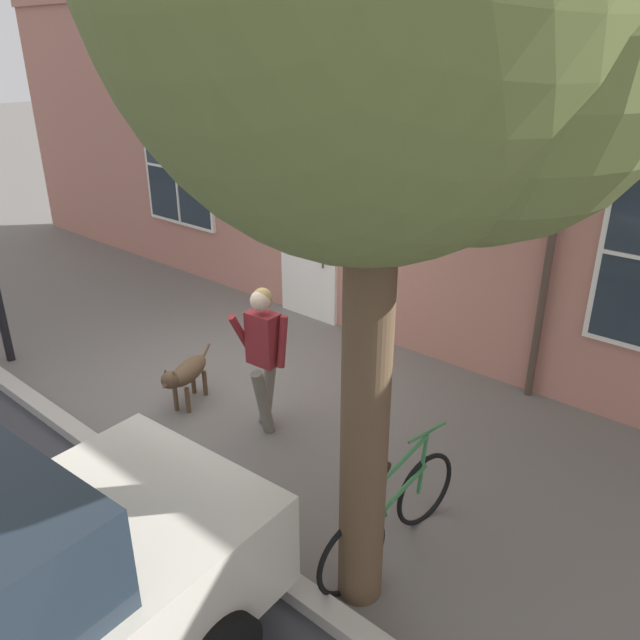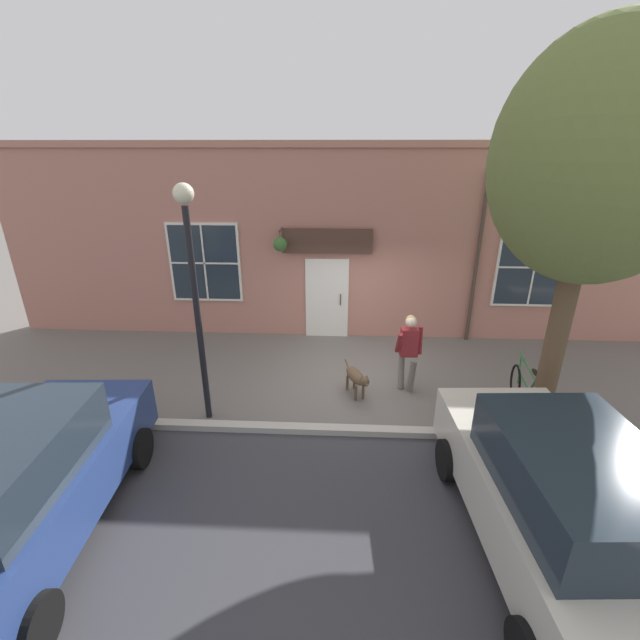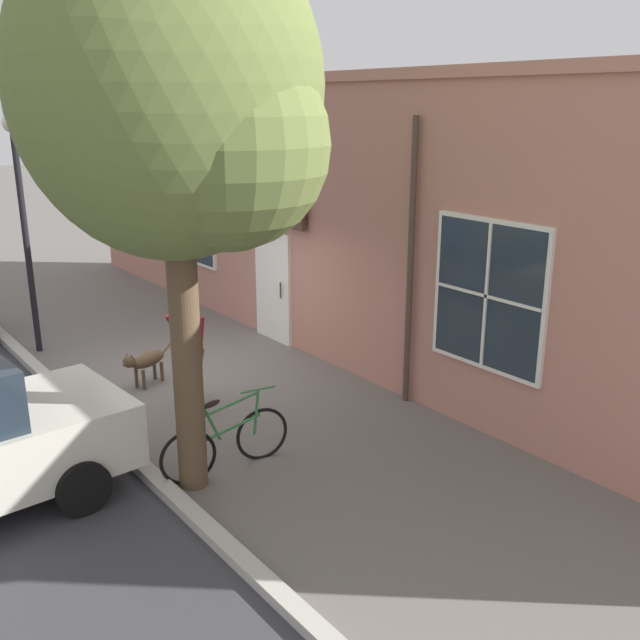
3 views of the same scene
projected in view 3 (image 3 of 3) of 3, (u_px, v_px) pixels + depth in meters
ground_plane at (192, 376)px, 11.86m from camera, size 90.00×90.00×0.00m
storefront_facade at (304, 218)px, 12.52m from camera, size 0.95×18.00×4.82m
pedestrian_walking at (190, 340)px, 10.56m from camera, size 0.56×0.55×1.66m
dog_on_leash at (145, 361)px, 11.34m from camera, size 1.04×0.52×0.65m
street_tree_by_curb at (184, 102)px, 7.19m from camera, size 3.24×3.00×6.31m
leaning_bicycle at (227, 442)px, 8.73m from camera, size 1.74×0.16×1.00m
street_lamp at (21, 197)px, 12.24m from camera, size 0.32×0.32×4.19m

